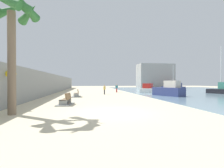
% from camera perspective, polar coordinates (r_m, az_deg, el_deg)
% --- Properties ---
extents(ground_plane, '(120.00, 120.00, 0.00)m').
position_cam_1_polar(ground_plane, '(28.46, -5.09, -3.20)').
color(ground_plane, beige).
extents(seawall, '(0.80, 64.00, 3.21)m').
position_cam_1_polar(seawall, '(29.00, -20.06, 0.01)').
color(seawall, gray).
rests_on(seawall, ground).
extents(palm_tree, '(3.15, 3.01, 7.06)m').
position_cam_1_polar(palm_tree, '(11.78, -30.84, 18.30)').
color(palm_tree, '#7A6651').
rests_on(palm_tree, ground).
extents(bench_near, '(1.37, 2.23, 0.98)m').
position_cam_1_polar(bench_near, '(14.57, -15.29, -5.84)').
color(bench_near, gray).
rests_on(bench_near, ground).
extents(bench_far, '(1.17, 2.13, 0.98)m').
position_cam_1_polar(bench_far, '(22.22, -11.84, -3.65)').
color(bench_far, gray).
rests_on(bench_far, ground).
extents(person_walking, '(0.30, 0.49, 1.50)m').
position_cam_1_polar(person_walking, '(26.09, -2.55, -1.65)').
color(person_walking, '#333338').
rests_on(person_walking, ground).
extents(person_standing, '(0.50, 0.28, 1.54)m').
position_cam_1_polar(person_standing, '(31.51, 1.57, -1.24)').
color(person_standing, '#B22D33').
rests_on(person_standing, ground).
extents(boat_far_left, '(4.88, 6.26, 7.09)m').
position_cam_1_polar(boat_far_left, '(54.08, 19.83, -0.78)').
color(boat_far_left, red).
rests_on(boat_far_left, water_bay).
extents(boat_mid_bay, '(4.63, 5.67, 1.69)m').
position_cam_1_polar(boat_mid_bay, '(45.66, 20.05, -1.00)').
color(boat_mid_bay, navy).
rests_on(boat_mid_bay, water_bay).
extents(boat_outer, '(3.17, 4.68, 2.05)m').
position_cam_1_polar(boat_outer, '(24.25, 18.55, -1.95)').
color(boat_outer, navy).
rests_on(boat_outer, water_bay).
extents(boat_nearest, '(3.11, 4.76, 7.67)m').
position_cam_1_polar(boat_nearest, '(32.47, 33.37, -1.51)').
color(boat_nearest, black).
rests_on(boat_nearest, water_bay).
extents(boat_distant, '(5.72, 8.01, 1.62)m').
position_cam_1_polar(boat_distant, '(34.59, 12.20, -1.51)').
color(boat_distant, white).
rests_on(boat_distant, water_bay).
extents(pedestrian_sign, '(0.85, 0.08, 2.87)m').
position_cam_1_polar(pedestrian_sign, '(13.66, -30.98, 0.17)').
color(pedestrian_sign, slate).
rests_on(pedestrian_sign, ground).
extents(harbor_building, '(12.00, 6.00, 8.19)m').
position_cam_1_polar(harbor_building, '(60.97, 14.26, 2.62)').
color(harbor_building, '#9E9E99').
rests_on(harbor_building, ground).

